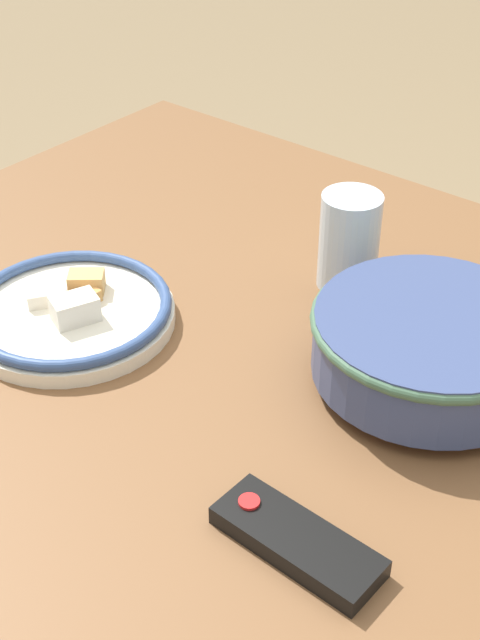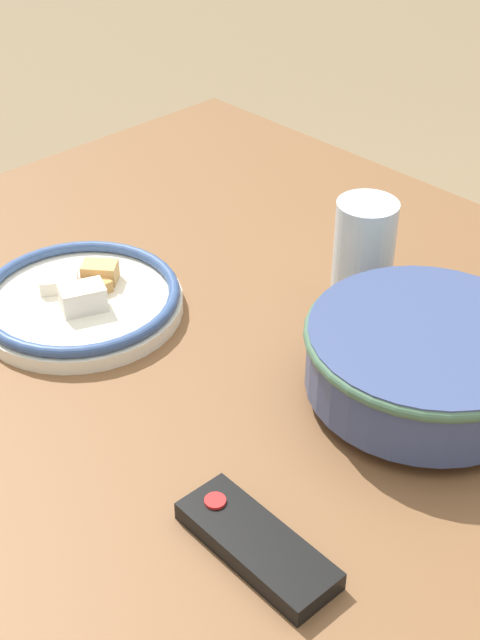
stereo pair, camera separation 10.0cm
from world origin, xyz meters
name	(u,v)px [view 1 (the left image)]	position (x,y,z in m)	size (l,w,h in m)	color
dining_table	(286,405)	(0.00, 0.00, 0.65)	(1.28, 0.94, 0.73)	brown
noodle_bowl	(430,344)	(-0.15, -0.05, 0.78)	(0.26, 0.26, 0.09)	#384775
food_plate	(70,311)	(0.24, 0.12, 0.75)	(0.25, 0.25, 0.05)	silver
tv_remote	(297,541)	(-0.18, 0.23, 0.74)	(0.16, 0.06, 0.02)	black
drinking_glass	(349,241)	(0.03, -0.16, 0.79)	(0.08, 0.08, 0.13)	silver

